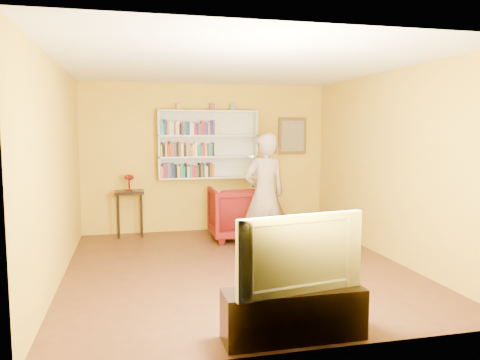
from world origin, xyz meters
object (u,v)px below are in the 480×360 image
Objects in this scene: armchair at (239,213)px; person at (265,195)px; bookshelf at (208,145)px; television at (294,251)px; console_table at (130,199)px; tv_cabinet at (294,314)px; ruby_lustre at (129,179)px.

armchair is 0.55× the size of person.
bookshelf is 0.99× the size of person.
console_table is at bearing 97.48° from television.
tv_cabinet is at bearing 0.00° from television.
person is 2.91m from tv_cabinet.
ruby_lustre is 4.78m from tv_cabinet.
bookshelf reaches higher than ruby_lustre.
television is (1.42, -4.50, -0.22)m from ruby_lustre.
armchair is at bearing -62.62° from bookshelf.
ruby_lustre is 0.23× the size of tv_cabinet.
ruby_lustre is 0.24× the size of television.
television is (0.01, -4.66, -0.80)m from bookshelf.
armchair is at bearing -19.02° from console_table.
bookshelf is 2.22× the size of console_table.
tv_cabinet is at bearing 85.69° from armchair.
console_table is 4.74m from tv_cabinet.
bookshelf is at bearing -61.04° from armchair.
armchair is at bearing 84.12° from tv_cabinet.
tv_cabinet is (1.42, -4.50, -0.79)m from ruby_lustre.
person is (1.95, -1.73, 0.24)m from console_table.
television is at bearing -72.52° from ruby_lustre.
armchair is at bearing -93.21° from person.
ruby_lustre is 2.00m from armchair.
person reaches higher than tv_cabinet.
ruby_lustre reaches higher than console_table.
bookshelf is 1.69m from console_table.
person is at bearing 98.69° from armchair.
console_table is at bearing -45.00° from ruby_lustre.
console_table is 2.62m from person.
ruby_lustre is at bearing -173.54° from bookshelf.
tv_cabinet is at bearing 68.74° from person.
television is (-0.54, -2.77, -0.11)m from person.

